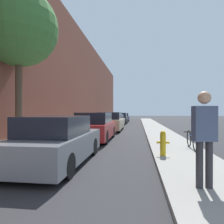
% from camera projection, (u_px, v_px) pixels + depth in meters
% --- Properties ---
extents(ground_plane, '(120.00, 120.00, 0.00)m').
position_uv_depth(ground_plane, '(121.00, 131.00, 16.24)').
color(ground_plane, '#28282B').
extents(sidewalk_left, '(2.00, 52.00, 0.12)m').
position_uv_depth(sidewalk_left, '(86.00, 129.00, 16.62)').
color(sidewalk_left, gray).
rests_on(sidewalk_left, ground).
extents(sidewalk_right, '(2.00, 52.00, 0.12)m').
position_uv_depth(sidewalk_right, '(157.00, 130.00, 15.86)').
color(sidewalk_right, gray).
rests_on(sidewalk_right, ground).
extents(building_facade_left, '(0.70, 52.00, 9.19)m').
position_uv_depth(building_facade_left, '(71.00, 75.00, 16.79)').
color(building_facade_left, brown).
rests_on(building_facade_left, ground).
extents(parked_car_grey, '(1.73, 4.14, 1.41)m').
position_uv_depth(parked_car_grey, '(57.00, 141.00, 5.89)').
color(parked_car_grey, black).
rests_on(parked_car_grey, ground).
extents(parked_car_red, '(1.75, 4.25, 1.49)m').
position_uv_depth(parked_car_red, '(95.00, 127.00, 10.69)').
color(parked_car_red, black).
rests_on(parked_car_red, ground).
extents(parked_car_champagne, '(1.86, 4.52, 1.49)m').
position_uv_depth(parked_car_champagne, '(111.00, 122.00, 16.08)').
color(parked_car_champagne, black).
rests_on(parked_car_champagne, ground).
extents(parked_car_silver, '(1.80, 4.03, 1.24)m').
position_uv_depth(parked_car_silver, '(115.00, 121.00, 21.06)').
color(parked_car_silver, black).
rests_on(parked_car_silver, ground).
extents(parked_car_black, '(1.78, 4.09, 1.40)m').
position_uv_depth(parked_car_black, '(120.00, 118.00, 25.71)').
color(parked_car_black, black).
rests_on(parked_car_black, ground).
extents(parked_car_navy, '(1.72, 4.04, 1.32)m').
position_uv_depth(parked_car_navy, '(123.00, 117.00, 31.26)').
color(parked_car_navy, black).
rests_on(parked_car_navy, ground).
extents(street_tree_near, '(3.06, 3.06, 6.29)m').
position_uv_depth(street_tree_near, '(19.00, 28.00, 7.88)').
color(street_tree_near, '#4C3A2B').
rests_on(street_tree_near, sidewalk_left).
extents(fire_hydrant, '(0.40, 0.18, 0.80)m').
position_uv_depth(fire_hydrant, '(163.00, 143.00, 6.46)').
color(fire_hydrant, gold).
rests_on(fire_hydrant, sidewalk_right).
extents(pedestrian, '(0.44, 0.27, 1.80)m').
position_uv_depth(pedestrian, '(204.00, 132.00, 3.72)').
color(pedestrian, '#2D2D33').
rests_on(pedestrian, sidewalk_right).
extents(bicycle, '(0.44, 1.64, 0.67)m').
position_uv_depth(bicycle, '(192.00, 140.00, 7.64)').
color(bicycle, black).
rests_on(bicycle, sidewalk_right).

